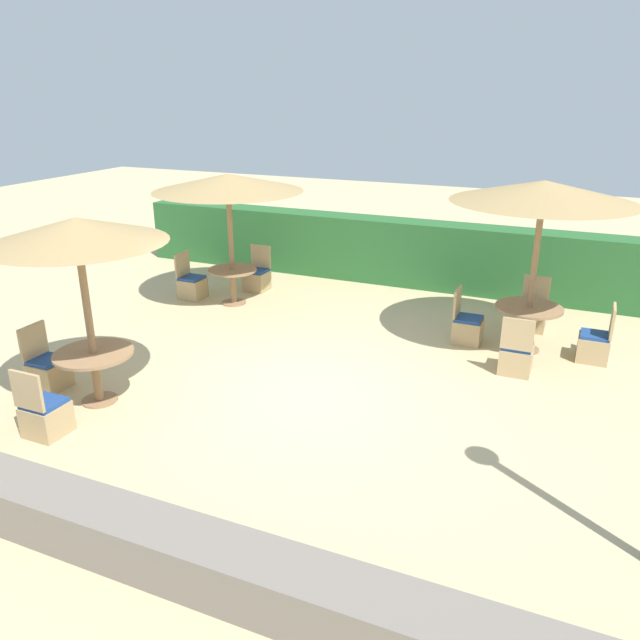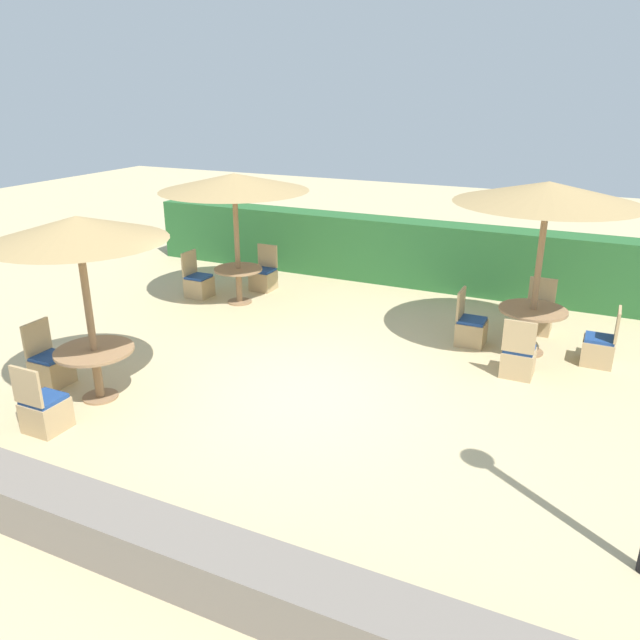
{
  "view_description": "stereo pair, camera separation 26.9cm",
  "coord_description": "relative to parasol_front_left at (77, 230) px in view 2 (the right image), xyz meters",
  "views": [
    {
      "loc": [
        3.34,
        -7.1,
        4.06
      ],
      "look_at": [
        0.0,
        0.6,
        0.9
      ],
      "focal_mm": 35.0,
      "sensor_mm": 36.0,
      "label": 1
    },
    {
      "loc": [
        3.59,
        -6.99,
        4.06
      ],
      "look_at": [
        0.0,
        0.6,
        0.9
      ],
      "focal_mm": 35.0,
      "sensor_mm": 36.0,
      "label": 2
    }
  ],
  "objects": [
    {
      "name": "patio_chair_back_right_west",
      "position": [
        4.2,
        4.12,
        -2.1
      ],
      "size": [
        0.46,
        0.46,
        0.93
      ],
      "rotation": [
        0.0,
        0.0,
        -1.57
      ],
      "color": "tan",
      "rests_on": "ground_plane"
    },
    {
      "name": "parasol_back_right",
      "position": [
        5.15,
        4.16,
        0.21
      ],
      "size": [
        2.78,
        2.78,
        2.75
      ],
      "color": "#93704C",
      "rests_on": "ground_plane"
    },
    {
      "name": "round_table_back_left",
      "position": [
        -0.43,
        4.29,
        -1.83
      ],
      "size": [
        0.95,
        0.95,
        0.71
      ],
      "color": "#93704C",
      "rests_on": "ground_plane"
    },
    {
      "name": "patio_chair_back_right_south",
      "position": [
        5.12,
        3.21,
        -2.1
      ],
      "size": [
        0.46,
        0.46,
        0.93
      ],
      "color": "tan",
      "rests_on": "ground_plane"
    },
    {
      "name": "patio_chair_back_right_north",
      "position": [
        5.15,
        5.19,
        -2.1
      ],
      "size": [
        0.46,
        0.46,
        0.93
      ],
      "rotation": [
        0.0,
        0.0,
        3.14
      ],
      "color": "tan",
      "rests_on": "ground_plane"
    },
    {
      "name": "hedge_row",
      "position": [
        2.47,
        6.94,
        -1.67
      ],
      "size": [
        13.0,
        0.7,
        1.38
      ],
      "primitive_type": "cube",
      "color": "#28602D",
      "rests_on": "ground_plane"
    },
    {
      "name": "round_table_back_right",
      "position": [
        5.15,
        4.16,
        -1.77
      ],
      "size": [
        1.06,
        1.06,
        0.75
      ],
      "color": "#93704C",
      "rests_on": "ground_plane"
    },
    {
      "name": "patio_chair_back_right_east",
      "position": [
        6.19,
        4.16,
        -2.1
      ],
      "size": [
        0.46,
        0.46,
        0.93
      ],
      "rotation": [
        0.0,
        0.0,
        1.57
      ],
      "color": "tan",
      "rests_on": "ground_plane"
    },
    {
      "name": "patio_chair_back_left_west",
      "position": [
        -1.39,
        4.26,
        -2.1
      ],
      "size": [
        0.46,
        0.46,
        0.93
      ],
      "rotation": [
        0.0,
        0.0,
        -1.57
      ],
      "color": "tan",
      "rests_on": "ground_plane"
    },
    {
      "name": "patio_chair_front_left_south",
      "position": [
        0.02,
        -0.94,
        -2.1
      ],
      "size": [
        0.46,
        0.46,
        0.93
      ],
      "color": "tan",
      "rests_on": "ground_plane"
    },
    {
      "name": "stone_border",
      "position": [
        2.47,
        -2.28,
        -2.12
      ],
      "size": [
        10.0,
        0.56,
        0.5
      ],
      "primitive_type": "cube",
      "color": "slate",
      "rests_on": "ground_plane"
    },
    {
      "name": "parasol_front_left",
      "position": [
        0.0,
        0.0,
        0.0
      ],
      "size": [
        2.26,
        2.26,
        2.54
      ],
      "color": "#93704C",
      "rests_on": "ground_plane"
    },
    {
      "name": "patio_chair_front_left_west",
      "position": [
        -0.94,
        0.04,
        -2.1
      ],
      "size": [
        0.46,
        0.46,
        0.93
      ],
      "rotation": [
        0.0,
        0.0,
        -1.57
      ],
      "color": "tan",
      "rests_on": "ground_plane"
    },
    {
      "name": "patio_chair_back_left_north",
      "position": [
        -0.42,
        5.25,
        -2.1
      ],
      "size": [
        0.46,
        0.46,
        0.93
      ],
      "rotation": [
        0.0,
        0.0,
        3.14
      ],
      "color": "tan",
      "rests_on": "ground_plane"
    },
    {
      "name": "ground_plane",
      "position": [
        2.47,
        1.31,
        -2.37
      ],
      "size": [
        40.0,
        40.0,
        0.0
      ],
      "primitive_type": "plane",
      "color": "#C6B284"
    },
    {
      "name": "parasol_back_left",
      "position": [
        -0.43,
        4.29,
        0.0
      ],
      "size": [
        2.83,
        2.83,
        2.54
      ],
      "color": "#93704C",
      "rests_on": "ground_plane"
    },
    {
      "name": "round_table_front_left",
      "position": [
        0.0,
        0.0,
        -1.79
      ],
      "size": [
        1.05,
        1.05,
        0.73
      ],
      "color": "#93704C",
      "rests_on": "ground_plane"
    }
  ]
}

